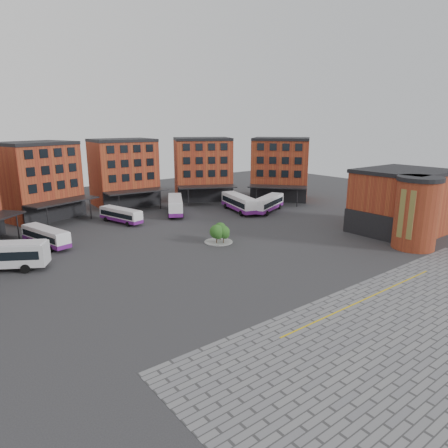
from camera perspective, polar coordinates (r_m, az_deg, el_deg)
ground at (r=52.20m, az=5.45°, el=-6.02°), size 160.00×160.00×0.00m
paving_zone at (r=42.29m, az=29.05°, el=-12.91°), size 50.00×22.00×0.02m
yellow_line at (r=45.46m, az=19.71°, el=-9.97°), size 26.00×0.15×0.02m
main_building at (r=79.94m, az=-16.30°, el=5.94°), size 94.14×42.48×14.60m
east_building at (r=71.54m, az=24.35°, el=2.74°), size 17.40×15.40×10.60m
tree_island at (r=61.33m, az=-0.57°, el=-1.18°), size 4.40×4.40×3.04m
bus_b at (r=65.45m, az=-24.11°, el=-1.61°), size 4.73×10.29×2.82m
bus_c at (r=76.09m, az=-14.53°, el=1.25°), size 4.70×9.97×2.74m
bus_d at (r=81.59m, az=-6.97°, el=2.71°), size 8.33×11.65×3.35m
bus_e at (r=83.09m, az=2.15°, el=3.04°), size 5.85×12.48×3.43m
bus_f at (r=83.40m, az=6.30°, el=2.93°), size 11.48×7.01×3.21m
blue_car at (r=65.65m, az=25.94°, el=-2.46°), size 4.92×3.08×1.53m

